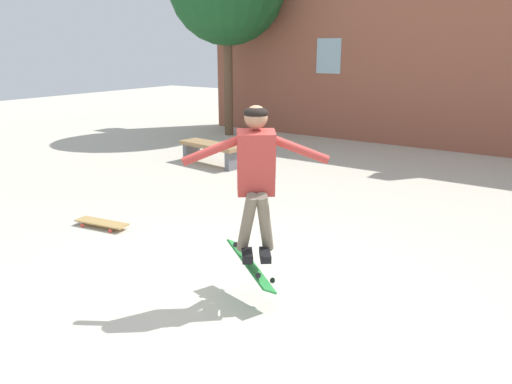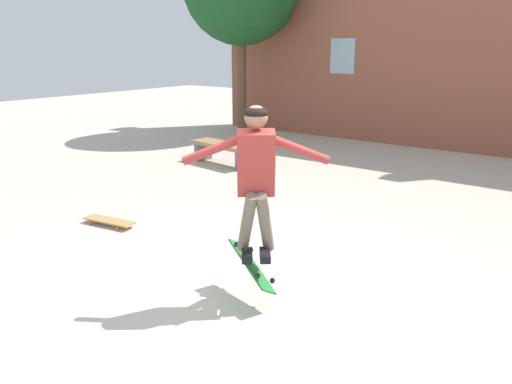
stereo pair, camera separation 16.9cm
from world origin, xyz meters
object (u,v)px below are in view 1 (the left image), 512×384
skateboard_flipping (251,265)px  skateboard_resting (102,223)px  skater (256,170)px  park_bench (212,149)px

skateboard_flipping → skateboard_resting: (-2.88, 0.48, -0.28)m
skater → skateboard_flipping: size_ratio=2.04×
skateboard_resting → skateboard_flipping: bearing=161.3°
park_bench → skateboard_resting: bearing=-66.0°
park_bench → skater: size_ratio=1.09×
park_bench → skateboard_resting: park_bench is taller
skateboard_flipping → skateboard_resting: 2.93m
skateboard_resting → skater: bearing=160.6°
park_bench → skateboard_resting: 4.01m
skateboard_flipping → park_bench: bearing=158.7°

